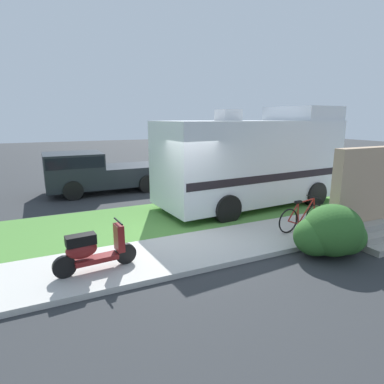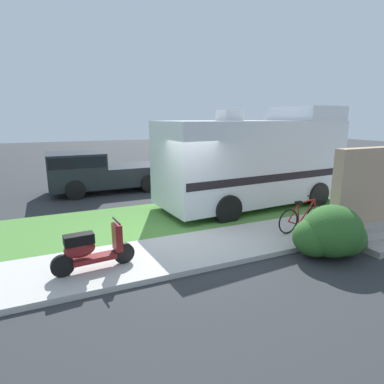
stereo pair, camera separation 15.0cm
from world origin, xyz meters
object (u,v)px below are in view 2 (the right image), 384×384
Objects in this scene: scooter at (90,249)px; bottle_spare at (298,217)px; bottle_green at (362,220)px; bicycle at (302,217)px; pickup_truck_near at (98,171)px; motorhome_rv at (254,160)px.

bottle_spare is (6.01, 0.75, -0.33)m from scooter.
bottle_green is 1.79m from bottle_spare.
bottle_green is 0.96× the size of bottle_spare.
bicycle is 5.54× the size of bottle_spare.
scooter is at bearing 178.10° from bottle_green.
pickup_truck_near is 17.32× the size of bottle_green.
bicycle is 2.02m from bottle_green.
scooter is 0.99× the size of bicycle.
motorhome_rv is 2.71m from bottle_spare.
bicycle is (-0.47, -2.99, -1.19)m from motorhome_rv.
pickup_truck_near reaches higher than bottle_green.
scooter is at bearing -153.04° from motorhome_rv.
bottle_spare reaches higher than bottle_green.
motorhome_rv reaches higher than bottle_green.
scooter reaches higher than bottle_green.
bottle_spare is (0.02, -2.30, -1.44)m from motorhome_rv.
scooter is 5.47× the size of bottle_spare.
motorhome_rv is 6.81m from scooter.
motorhome_rv is 23.30× the size of bottle_green.
bottle_spare is at bearing 146.27° from bottle_green.
scooter is 7.52m from bottle_green.
motorhome_rv reaches higher than bottle_spare.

